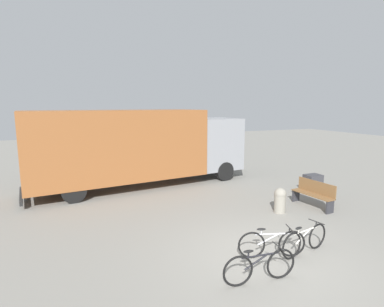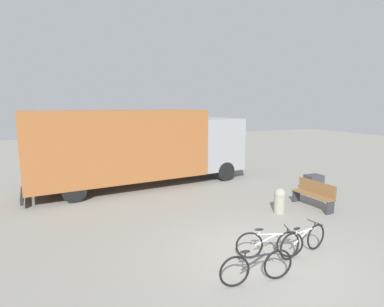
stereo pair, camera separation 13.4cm
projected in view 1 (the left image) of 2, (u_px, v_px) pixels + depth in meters
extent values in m
plane|color=gray|center=(265.00, 257.00, 7.06)|extent=(60.00, 60.00, 0.00)
cube|color=#99592D|center=(119.00, 145.00, 12.58)|extent=(7.56, 3.16, 2.90)
cube|color=gray|center=(213.00, 143.00, 14.92)|extent=(2.41, 2.45, 2.47)
cube|color=black|center=(21.00, 196.00, 11.04)|extent=(0.36, 2.18, 0.16)
cylinder|color=black|center=(203.00, 164.00, 15.96)|extent=(0.92, 0.39, 0.90)
cylinder|color=black|center=(224.00, 171.00, 14.26)|extent=(0.92, 0.39, 0.90)
cylinder|color=black|center=(67.00, 179.00, 12.69)|extent=(0.92, 0.39, 0.90)
cylinder|color=black|center=(74.00, 191.00, 10.98)|extent=(0.92, 0.39, 0.90)
cube|color=brown|center=(312.00, 194.00, 10.49)|extent=(0.53, 1.60, 0.04)
cube|color=brown|center=(316.00, 188.00, 10.54)|extent=(0.17, 1.57, 0.48)
cube|color=#2D2D33|center=(330.00, 207.00, 9.88)|extent=(0.34, 0.08, 0.44)
cube|color=#2D2D33|center=(296.00, 195.00, 11.17)|extent=(0.34, 0.08, 0.44)
torus|color=black|center=(238.00, 271.00, 5.88)|extent=(0.65, 0.11, 0.65)
torus|color=black|center=(281.00, 264.00, 6.16)|extent=(0.65, 0.11, 0.65)
cylinder|color=black|center=(260.00, 255.00, 5.98)|extent=(0.82, 0.12, 0.04)
cylinder|color=black|center=(257.00, 262.00, 5.98)|extent=(0.55, 0.09, 0.30)
cylinder|color=black|center=(248.00, 255.00, 5.89)|extent=(0.03, 0.03, 0.11)
ellipsoid|color=black|center=(248.00, 251.00, 5.88)|extent=(0.23, 0.11, 0.05)
cylinder|color=black|center=(278.00, 249.00, 6.08)|extent=(0.03, 0.03, 0.14)
cylinder|color=black|center=(278.00, 246.00, 6.07)|extent=(0.07, 0.44, 0.02)
torus|color=black|center=(252.00, 245.00, 6.98)|extent=(0.63, 0.25, 0.65)
torus|color=black|center=(292.00, 244.00, 7.05)|extent=(0.63, 0.25, 0.65)
cylinder|color=silver|center=(272.00, 234.00, 6.97)|extent=(0.79, 0.29, 0.04)
cylinder|color=silver|center=(269.00, 239.00, 6.99)|extent=(0.53, 0.21, 0.30)
cylinder|color=silver|center=(261.00, 232.00, 6.95)|extent=(0.03, 0.03, 0.11)
ellipsoid|color=black|center=(261.00, 229.00, 6.93)|extent=(0.24, 0.15, 0.05)
cylinder|color=black|center=(289.00, 231.00, 6.99)|extent=(0.03, 0.03, 0.14)
cylinder|color=black|center=(290.00, 228.00, 6.98)|extent=(0.16, 0.43, 0.02)
torus|color=black|center=(292.00, 246.00, 6.94)|extent=(0.65, 0.16, 0.65)
torus|color=black|center=(317.00, 236.00, 7.46)|extent=(0.65, 0.16, 0.65)
cylinder|color=silver|center=(306.00, 231.00, 7.16)|extent=(0.81, 0.19, 0.04)
cylinder|color=silver|center=(303.00, 236.00, 7.14)|extent=(0.54, 0.14, 0.30)
cylinder|color=silver|center=(298.00, 231.00, 7.01)|extent=(0.03, 0.03, 0.11)
ellipsoid|color=black|center=(299.00, 228.00, 6.99)|extent=(0.23, 0.13, 0.05)
cylinder|color=black|center=(316.00, 224.00, 7.37)|extent=(0.03, 0.03, 0.14)
cylinder|color=black|center=(316.00, 222.00, 7.36)|extent=(0.10, 0.44, 0.02)
cylinder|color=gray|center=(280.00, 203.00, 9.99)|extent=(0.38, 0.38, 0.64)
sphere|color=gray|center=(280.00, 194.00, 9.94)|extent=(0.40, 0.40, 0.40)
cube|color=#38383D|center=(313.00, 183.00, 12.35)|extent=(0.67, 0.50, 0.73)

